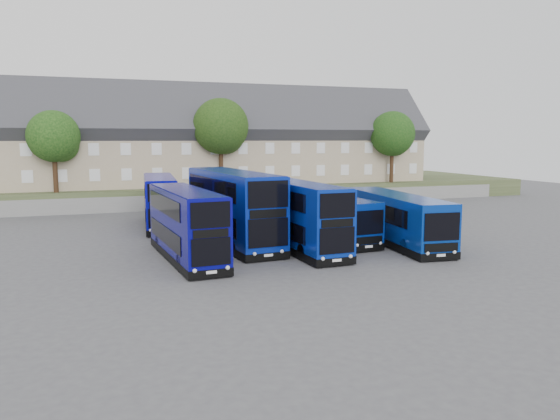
% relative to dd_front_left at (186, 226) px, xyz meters
% --- Properties ---
extents(ground, '(120.00, 120.00, 0.00)m').
position_rel_dd_front_left_xyz_m(ground, '(5.90, -1.14, -2.00)').
color(ground, '#49494F').
rests_on(ground, ground).
extents(retaining_wall, '(70.00, 0.40, 1.50)m').
position_rel_dd_front_left_xyz_m(retaining_wall, '(5.90, 22.86, -1.25)').
color(retaining_wall, slate).
rests_on(retaining_wall, ground).
extents(earth_bank, '(80.00, 20.00, 2.00)m').
position_rel_dd_front_left_xyz_m(earth_bank, '(5.90, 32.86, -1.00)').
color(earth_bank, '#3F4929').
rests_on(earth_bank, ground).
extents(terrace_row, '(54.00, 10.40, 11.20)m').
position_rel_dd_front_left_xyz_m(terrace_row, '(5.90, 28.86, 4.60)').
color(terrace_row, tan).
rests_on(terrace_row, earth_bank).
extents(dd_front_left, '(3.03, 10.39, 4.07)m').
position_rel_dd_front_left_xyz_m(dd_front_left, '(0.00, 0.00, 0.00)').
color(dd_front_left, '#07067B').
rests_on(dd_front_left, ground).
extents(dd_front_mid, '(3.77, 12.34, 4.83)m').
position_rel_dd_front_left_xyz_m(dd_front_mid, '(3.78, 3.80, 0.38)').
color(dd_front_mid, '#082095').
rests_on(dd_front_mid, ground).
extents(dd_front_right, '(2.83, 10.77, 4.25)m').
position_rel_dd_front_left_xyz_m(dd_front_right, '(7.22, 0.58, 0.09)').
color(dd_front_right, '#08279B').
rests_on(dd_front_right, ground).
extents(dd_rear_left, '(3.22, 10.24, 4.00)m').
position_rel_dd_front_left_xyz_m(dd_rear_left, '(0.08, 12.74, -0.03)').
color(dd_rear_left, '#08099F').
rests_on(dd_rear_left, ground).
extents(dd_rear_right, '(2.58, 9.85, 3.88)m').
position_rel_dd_front_left_xyz_m(dd_rear_right, '(7.66, 15.00, -0.09)').
color(dd_rear_right, '#0809A4').
rests_on(dd_rear_right, ground).
extents(coach_east_a, '(3.29, 11.39, 3.07)m').
position_rel_dd_front_left_xyz_m(coach_east_a, '(10.46, 3.68, -0.49)').
color(coach_east_a, navy).
rests_on(coach_east_a, ground).
extents(coach_east_b, '(3.75, 12.27, 3.30)m').
position_rel_dd_front_left_xyz_m(coach_east_b, '(14.19, 0.44, -0.38)').
color(coach_east_b, '#082E93').
rests_on(coach_east_b, ground).
extents(tree_west, '(4.80, 4.80, 7.65)m').
position_rel_dd_front_left_xyz_m(tree_west, '(-7.95, 23.96, 5.05)').
color(tree_west, '#382314').
rests_on(tree_west, earth_bank).
extents(tree_mid, '(5.76, 5.76, 9.18)m').
position_rel_dd_front_left_xyz_m(tree_mid, '(8.05, 24.46, 6.07)').
color(tree_mid, '#382314').
rests_on(tree_mid, earth_bank).
extents(tree_east, '(5.12, 5.12, 8.16)m').
position_rel_dd_front_left_xyz_m(tree_east, '(28.05, 23.96, 5.39)').
color(tree_east, '#382314').
rests_on(tree_east, earth_bank).
extents(tree_far, '(5.44, 5.44, 8.67)m').
position_rel_dd_front_left_xyz_m(tree_far, '(34.05, 30.96, 5.73)').
color(tree_far, '#382314').
rests_on(tree_far, earth_bank).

